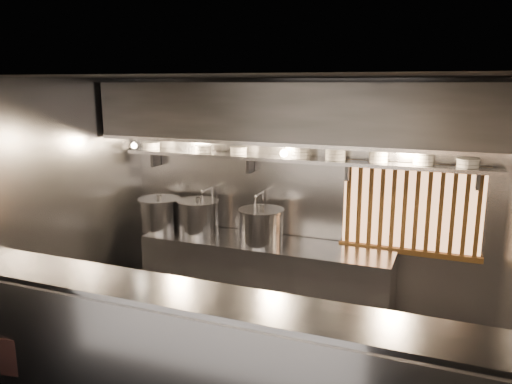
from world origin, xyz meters
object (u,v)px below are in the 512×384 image
Objects in this scene: stock_pot_mid at (198,217)px; stock_pot_right at (261,226)px; pendant_bulb at (284,153)px; heat_lamp at (133,141)px; stock_pot_left at (160,214)px.

stock_pot_right is at bearing -5.69° from stock_pot_mid.
heat_lamp is at bearing -169.00° from pendant_bulb.
pendant_bulb is 1.40m from stock_pot_mid.
pendant_bulb is at bearing 27.57° from stock_pot_right.
stock_pot_left is (-1.65, -0.07, -0.86)m from pendant_bulb.
stock_pot_right is (1.42, -0.05, 0.00)m from stock_pot_left.
stock_pot_left is 1.21× the size of stock_pot_right.
heat_lamp reaches higher than stock_pot_right.
pendant_bulb is at bearing 11.00° from heat_lamp.
heat_lamp reaches higher than stock_pot_mid.
pendant_bulb is 0.33× the size of stock_pot_right.
heat_lamp is at bearing -117.53° from stock_pot_left.
heat_lamp is 1.87× the size of pendant_bulb.
pendant_bulb is at bearing 2.29° from stock_pot_left.
stock_pot_mid is (0.69, 0.32, -0.96)m from heat_lamp.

